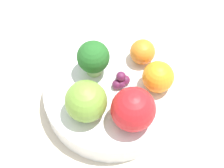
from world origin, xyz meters
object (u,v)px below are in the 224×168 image
(broccoli, at_px, (93,58))
(orange_front, at_px, (143,52))
(apple_green, at_px, (86,101))
(grape_cluster, at_px, (121,80))
(apple_red, at_px, (133,109))
(bowl, at_px, (112,94))
(orange_back, at_px, (158,77))

(broccoli, relative_size, orange_front, 1.56)
(apple_green, relative_size, grape_cluster, 2.10)
(apple_red, distance_m, orange_front, 0.10)
(apple_red, bearing_deg, orange_front, -18.79)
(broccoli, distance_m, orange_front, 0.08)
(orange_front, bearing_deg, bowl, 129.01)
(orange_front, bearing_deg, broccoli, 97.36)
(apple_green, bearing_deg, broccoli, -15.91)
(orange_front, height_order, grape_cluster, orange_front)
(orange_front, height_order, orange_back, orange_back)
(orange_front, relative_size, grape_cluster, 1.38)
(grape_cluster, bearing_deg, apple_green, 124.98)
(broccoli, xyz_separation_m, apple_green, (-0.07, 0.02, -0.00))
(orange_front, bearing_deg, apple_red, 161.21)
(broccoli, relative_size, grape_cluster, 2.16)
(bowl, bearing_deg, broccoli, 33.08)
(orange_back, xyz_separation_m, grape_cluster, (0.01, 0.05, -0.01))
(bowl, bearing_deg, apple_green, 129.01)
(apple_red, height_order, orange_back, apple_red)
(broccoli, bearing_deg, orange_back, -114.63)
(bowl, height_order, broccoli, broccoli)
(broccoli, bearing_deg, orange_front, -82.64)
(apple_red, bearing_deg, apple_green, 69.09)
(bowl, distance_m, orange_front, 0.08)
(apple_red, xyz_separation_m, orange_front, (0.10, -0.03, -0.01))
(bowl, relative_size, broccoli, 3.39)
(grape_cluster, bearing_deg, bowl, 110.68)
(apple_green, distance_m, grape_cluster, 0.07)
(apple_green, relative_size, orange_back, 1.27)
(apple_green, bearing_deg, apple_red, -110.91)
(apple_red, bearing_deg, bowl, 19.21)
(bowl, distance_m, apple_green, 0.07)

